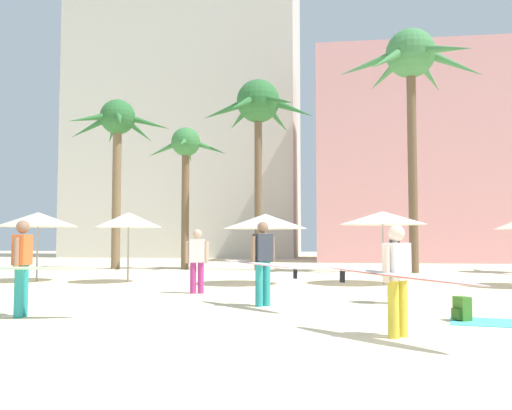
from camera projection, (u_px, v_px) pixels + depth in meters
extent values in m
plane|color=beige|center=(278.00, 355.00, 6.80)|extent=(120.00, 120.00, 0.00)
cube|color=pink|center=(439.00, 162.00, 39.11)|extent=(16.71, 11.42, 13.72)
cube|color=beige|center=(189.00, 113.00, 48.68)|extent=(18.82, 9.90, 24.85)
cylinder|color=brown|center=(258.00, 185.00, 26.42)|extent=(0.36, 0.36, 8.01)
sphere|color=#2D6B33|center=(258.00, 101.00, 26.67)|extent=(2.05, 2.05, 2.05)
cone|color=#2D6B33|center=(291.00, 108.00, 26.19)|extent=(2.37, 0.80, 1.33)
cone|color=#2D6B33|center=(276.00, 118.00, 27.89)|extent=(1.48, 2.22, 1.48)
cone|color=#2D6B33|center=(241.00, 117.00, 27.99)|extent=(1.83, 2.08, 1.31)
cone|color=#2D6B33|center=(225.00, 110.00, 27.04)|extent=(2.40, 0.70, 1.14)
cone|color=#2D6B33|center=(243.00, 104.00, 25.23)|extent=(1.18, 2.34, 1.35)
cone|color=#2D6B33|center=(278.00, 101.00, 25.28)|extent=(1.89, 2.09, 1.08)
cylinder|color=brown|center=(412.00, 162.00, 24.07)|extent=(0.39, 0.39, 9.52)
sphere|color=#428447|center=(410.00, 53.00, 24.37)|extent=(2.13, 2.13, 2.13)
cone|color=#428447|center=(453.00, 64.00, 23.85)|extent=(2.66, 0.84, 1.65)
cone|color=#428447|center=(428.00, 74.00, 25.68)|extent=(1.85, 2.49, 1.48)
cone|color=#428447|center=(386.00, 74.00, 26.02)|extent=(1.75, 2.59, 1.29)
cone|color=#428447|center=(369.00, 64.00, 24.49)|extent=(2.72, 0.61, 1.35)
cone|color=#428447|center=(388.00, 59.00, 23.16)|extent=(2.00, 2.31, 1.69)
cone|color=#428447|center=(445.00, 49.00, 22.80)|extent=(2.10, 2.40, 1.16)
cylinder|color=brown|center=(116.00, 192.00, 27.29)|extent=(0.43, 0.43, 7.44)
sphere|color=#2D6B33|center=(118.00, 117.00, 27.53)|extent=(1.72, 1.72, 1.72)
cone|color=#2D6B33|center=(148.00, 123.00, 27.56)|extent=(2.26, 0.75, 0.95)
cone|color=#2D6B33|center=(138.00, 130.00, 28.73)|extent=(1.22, 2.15, 1.19)
cone|color=#2D6B33|center=(113.00, 131.00, 28.81)|extent=(1.46, 2.04, 1.25)
cone|color=#2D6B33|center=(90.00, 127.00, 27.71)|extent=(2.15, 0.41, 1.30)
cone|color=#2D6B33|center=(89.00, 118.00, 26.50)|extent=(1.71, 1.96, 0.95)
cone|color=#2D6B33|center=(119.00, 119.00, 26.11)|extent=(1.26, 2.15, 1.16)
cylinder|color=brown|center=(185.00, 205.00, 26.81)|extent=(0.37, 0.37, 6.12)
sphere|color=#387A3D|center=(186.00, 142.00, 27.00)|extent=(1.39, 1.39, 1.39)
cone|color=#387A3D|center=(210.00, 148.00, 27.05)|extent=(1.75, 0.64, 0.86)
cone|color=#387A3D|center=(189.00, 153.00, 28.10)|extent=(0.49, 1.71, 1.00)
cone|color=#387A3D|center=(164.00, 149.00, 27.26)|extent=(1.73, 0.50, 0.93)
cone|color=#387A3D|center=(183.00, 142.00, 25.81)|extent=(0.56, 1.76, 0.76)
cylinder|color=gray|center=(265.00, 249.00, 17.74)|extent=(0.06, 0.06, 2.22)
cone|color=white|center=(265.00, 221.00, 17.79)|extent=(2.68, 2.68, 0.47)
cylinder|color=gray|center=(128.00, 247.00, 18.57)|extent=(0.06, 0.06, 2.31)
cone|color=white|center=(129.00, 220.00, 18.62)|extent=(2.19, 2.19, 0.50)
cylinder|color=gray|center=(37.00, 247.00, 18.97)|extent=(0.06, 0.06, 2.34)
cone|color=beige|center=(38.00, 220.00, 19.02)|extent=(2.69, 2.69, 0.49)
cylinder|color=gray|center=(383.00, 248.00, 17.81)|extent=(0.06, 0.06, 2.31)
cone|color=white|center=(383.00, 218.00, 17.87)|extent=(2.78, 2.78, 0.43)
cube|color=#4CC6D6|center=(506.00, 323.00, 9.36)|extent=(1.93, 1.35, 0.01)
cube|color=#417925|center=(462.00, 309.00, 9.64)|extent=(0.28, 0.35, 0.42)
cube|color=#34601D|center=(456.00, 314.00, 9.61)|extent=(0.14, 0.22, 0.18)
cylinder|color=gold|center=(402.00, 308.00, 8.11)|extent=(0.23, 0.23, 0.82)
cylinder|color=gold|center=(393.00, 309.00, 7.98)|extent=(0.23, 0.23, 0.82)
cube|color=white|center=(397.00, 261.00, 8.08)|extent=(0.43, 0.44, 0.54)
sphere|color=beige|center=(396.00, 233.00, 8.11)|extent=(0.34, 0.34, 0.24)
cylinder|color=beige|center=(407.00, 264.00, 8.24)|extent=(0.14, 0.14, 0.51)
cylinder|color=beige|center=(386.00, 264.00, 7.92)|extent=(0.14, 0.14, 0.51)
ellipsoid|color=#B2B2B7|center=(399.00, 276.00, 7.78)|extent=(2.14, 2.17, 0.19)
ellipsoid|color=#B52915|center=(399.00, 276.00, 7.78)|extent=(2.17, 2.20, 0.16)
cube|color=black|center=(342.00, 277.00, 8.65)|extent=(0.09, 0.09, 0.18)
cylinder|color=teal|center=(259.00, 284.00, 11.77)|extent=(0.23, 0.23, 0.95)
cylinder|color=teal|center=(267.00, 283.00, 11.89)|extent=(0.23, 0.23, 0.95)
cube|color=#333842|center=(263.00, 247.00, 11.87)|extent=(0.44, 0.44, 0.58)
sphere|color=#936B51|center=(263.00, 227.00, 11.90)|extent=(0.34, 0.34, 0.24)
cylinder|color=#936B51|center=(253.00, 249.00, 11.73)|extent=(0.14, 0.14, 0.55)
cylinder|color=#936B51|center=(272.00, 249.00, 12.02)|extent=(0.14, 0.14, 0.55)
ellipsoid|color=white|center=(261.00, 264.00, 11.56)|extent=(2.10, 2.09, 0.15)
ellipsoid|color=#CA1D85|center=(261.00, 264.00, 11.56)|extent=(2.12, 2.12, 0.12)
cube|color=black|center=(295.00, 274.00, 10.70)|extent=(0.09, 0.09, 0.18)
cylinder|color=teal|center=(24.00, 290.00, 10.25)|extent=(0.18, 0.18, 0.94)
cylinder|color=teal|center=(19.00, 291.00, 10.05)|extent=(0.18, 0.18, 0.94)
cube|color=orange|center=(22.00, 250.00, 10.20)|extent=(0.26, 0.42, 0.55)
sphere|color=#936B51|center=(23.00, 227.00, 10.23)|extent=(0.27, 0.27, 0.24)
cylinder|color=#936B51|center=(28.00, 251.00, 10.45)|extent=(0.11, 0.11, 0.52)
cylinder|color=#936B51|center=(16.00, 252.00, 9.95)|extent=(0.11, 0.11, 0.52)
ellipsoid|color=beige|center=(13.00, 268.00, 9.88)|extent=(3.01, 0.85, 0.09)
ellipsoid|color=teal|center=(13.00, 268.00, 9.88)|extent=(3.03, 0.88, 0.07)
cylinder|color=gold|center=(395.00, 283.00, 12.43)|extent=(0.17, 0.17, 0.88)
cylinder|color=gold|center=(395.00, 284.00, 12.23)|extent=(0.17, 0.17, 0.88)
cube|color=#333842|center=(395.00, 251.00, 12.38)|extent=(0.25, 0.42, 0.53)
sphere|color=#D1A889|center=(394.00, 233.00, 12.40)|extent=(0.26, 0.26, 0.24)
cylinder|color=#D1A889|center=(394.00, 253.00, 12.62)|extent=(0.11, 0.11, 0.50)
cylinder|color=#D1A889|center=(395.00, 253.00, 12.13)|extent=(0.11, 0.11, 0.50)
cylinder|color=#B7337F|center=(193.00, 278.00, 14.65)|extent=(0.19, 0.19, 0.81)
cylinder|color=#B7337F|center=(201.00, 278.00, 14.66)|extent=(0.19, 0.19, 0.81)
cube|color=white|center=(197.00, 251.00, 14.70)|extent=(0.43, 0.29, 0.61)
sphere|color=#D1A889|center=(197.00, 234.00, 14.73)|extent=(0.28, 0.28, 0.24)
cylinder|color=#D1A889|center=(188.00, 252.00, 14.69)|extent=(0.12, 0.12, 0.58)
cylinder|color=#D1A889|center=(207.00, 252.00, 14.71)|extent=(0.12, 0.12, 0.58)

